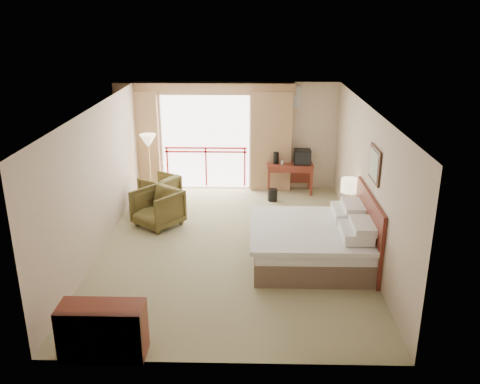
{
  "coord_description": "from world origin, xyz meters",
  "views": [
    {
      "loc": [
        0.38,
        -8.97,
        4.33
      ],
      "look_at": [
        0.15,
        0.4,
        0.97
      ],
      "focal_mm": 38.0,
      "sensor_mm": 36.0,
      "label": 1
    }
  ],
  "objects_px": {
    "table_lamp": "(349,186)",
    "tv": "(302,157)",
    "desk": "(290,169)",
    "wastebasket": "(273,195)",
    "armchair_far": "(161,203)",
    "bed": "(313,242)",
    "dresser": "(103,331)",
    "side_table": "(148,203)",
    "armchair_near": "(159,225)",
    "floor_lamp": "(148,143)",
    "nightstand": "(347,221)"
  },
  "relations": [
    {
      "from": "armchair_far",
      "to": "dresser",
      "type": "bearing_deg",
      "value": 34.86
    },
    {
      "from": "table_lamp",
      "to": "tv",
      "type": "relative_size",
      "value": 1.47
    },
    {
      "from": "nightstand",
      "to": "side_table",
      "type": "distance_m",
      "value": 4.32
    },
    {
      "from": "table_lamp",
      "to": "wastebasket",
      "type": "distance_m",
      "value": 2.46
    },
    {
      "from": "tv",
      "to": "side_table",
      "type": "distance_m",
      "value": 3.98
    },
    {
      "from": "armchair_near",
      "to": "bed",
      "type": "bearing_deg",
      "value": 11.99
    },
    {
      "from": "bed",
      "to": "side_table",
      "type": "bearing_deg",
      "value": 149.44
    },
    {
      "from": "armchair_far",
      "to": "dresser",
      "type": "xyz_separation_m",
      "value": [
        0.23,
        -5.62,
        0.37
      ]
    },
    {
      "from": "side_table",
      "to": "table_lamp",
      "type": "bearing_deg",
      "value": -9.13
    },
    {
      "from": "desk",
      "to": "wastebasket",
      "type": "xyz_separation_m",
      "value": [
        -0.44,
        -0.68,
        -0.44
      ]
    },
    {
      "from": "bed",
      "to": "armchair_far",
      "type": "distance_m",
      "value": 4.37
    },
    {
      "from": "bed",
      "to": "side_table",
      "type": "distance_m",
      "value": 3.97
    },
    {
      "from": "floor_lamp",
      "to": "armchair_near",
      "type": "bearing_deg",
      "value": -74.67
    },
    {
      "from": "desk",
      "to": "armchair_far",
      "type": "distance_m",
      "value": 3.3
    },
    {
      "from": "nightstand",
      "to": "table_lamp",
      "type": "height_order",
      "value": "table_lamp"
    },
    {
      "from": "nightstand",
      "to": "side_table",
      "type": "height_order",
      "value": "nightstand"
    },
    {
      "from": "armchair_far",
      "to": "side_table",
      "type": "height_order",
      "value": "side_table"
    },
    {
      "from": "wastebasket",
      "to": "dresser",
      "type": "bearing_deg",
      "value": -112.59
    },
    {
      "from": "armchair_near",
      "to": "floor_lamp",
      "type": "height_order",
      "value": "floor_lamp"
    },
    {
      "from": "desk",
      "to": "dresser",
      "type": "distance_m",
      "value": 7.16
    },
    {
      "from": "table_lamp",
      "to": "floor_lamp",
      "type": "bearing_deg",
      "value": 155.31
    },
    {
      "from": "side_table",
      "to": "dresser",
      "type": "distance_m",
      "value": 4.79
    },
    {
      "from": "table_lamp",
      "to": "armchair_near",
      "type": "height_order",
      "value": "table_lamp"
    },
    {
      "from": "wastebasket",
      "to": "armchair_far",
      "type": "bearing_deg",
      "value": -174.6
    },
    {
      "from": "desk",
      "to": "armchair_far",
      "type": "xyz_separation_m",
      "value": [
        -3.11,
        -0.93,
        -0.58
      ]
    },
    {
      "from": "bed",
      "to": "floor_lamp",
      "type": "xyz_separation_m",
      "value": [
        -3.61,
        3.38,
        0.96
      ]
    },
    {
      "from": "nightstand",
      "to": "side_table",
      "type": "xyz_separation_m",
      "value": [
        -4.26,
        0.73,
        0.06
      ]
    },
    {
      "from": "wastebasket",
      "to": "dresser",
      "type": "height_order",
      "value": "dresser"
    },
    {
      "from": "bed",
      "to": "dresser",
      "type": "relative_size",
      "value": 1.91
    },
    {
      "from": "table_lamp",
      "to": "desk",
      "type": "bearing_deg",
      "value": 112.63
    },
    {
      "from": "armchair_near",
      "to": "floor_lamp",
      "type": "bearing_deg",
      "value": 143.86
    },
    {
      "from": "bed",
      "to": "desk",
      "type": "relative_size",
      "value": 1.86
    },
    {
      "from": "desk",
      "to": "floor_lamp",
      "type": "distance_m",
      "value": 3.53
    },
    {
      "from": "table_lamp",
      "to": "desk",
      "type": "relative_size",
      "value": 0.52
    },
    {
      "from": "nightstand",
      "to": "wastebasket",
      "type": "distance_m",
      "value": 2.34
    },
    {
      "from": "tv",
      "to": "wastebasket",
      "type": "distance_m",
      "value": 1.24
    },
    {
      "from": "armchair_far",
      "to": "floor_lamp",
      "type": "height_order",
      "value": "floor_lamp"
    },
    {
      "from": "desk",
      "to": "side_table",
      "type": "height_order",
      "value": "desk"
    },
    {
      "from": "dresser",
      "to": "armchair_far",
      "type": "bearing_deg",
      "value": 93.87
    },
    {
      "from": "desk",
      "to": "floor_lamp",
      "type": "xyz_separation_m",
      "value": [
        -3.43,
        -0.41,
        0.75
      ]
    },
    {
      "from": "tv",
      "to": "dresser",
      "type": "height_order",
      "value": "tv"
    },
    {
      "from": "bed",
      "to": "wastebasket",
      "type": "relative_size",
      "value": 7.3
    },
    {
      "from": "armchair_near",
      "to": "dresser",
      "type": "distance_m",
      "value": 4.33
    },
    {
      "from": "armchair_near",
      "to": "floor_lamp",
      "type": "distance_m",
      "value": 2.32
    },
    {
      "from": "floor_lamp",
      "to": "dresser",
      "type": "distance_m",
      "value": 6.24
    },
    {
      "from": "bed",
      "to": "tv",
      "type": "xyz_separation_m",
      "value": [
        0.12,
        3.73,
        0.55
      ]
    },
    {
      "from": "wastebasket",
      "to": "table_lamp",
      "type": "bearing_deg",
      "value": -50.58
    },
    {
      "from": "table_lamp",
      "to": "dresser",
      "type": "bearing_deg",
      "value": -133.64
    },
    {
      "from": "nightstand",
      "to": "dresser",
      "type": "height_order",
      "value": "dresser"
    },
    {
      "from": "bed",
      "to": "tv",
      "type": "bearing_deg",
      "value": 88.14
    }
  ]
}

